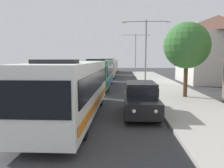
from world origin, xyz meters
The scene contains 10 objects.
bus_lead centered at (-1.30, 13.49, 1.69)m, with size 2.58×11.22×3.21m.
bus_second_in_line centered at (-1.30, 26.79, 1.69)m, with size 2.58×11.77×3.21m.
bus_middle centered at (-1.30, 40.57, 1.69)m, with size 2.58×10.67×3.21m.
bus_fourth_in_line centered at (-1.30, 53.91, 1.69)m, with size 2.58×10.48×3.21m.
white_suv centered at (2.40, 14.17, 1.03)m, with size 1.86×4.91×1.90m.
box_truck_oncoming centered at (-4.60, 61.01, 1.70)m, with size 2.35×7.06×3.15m.
streetlamp_mid centered at (4.10, 29.07, 4.90)m, with size 5.79×0.28×7.70m.
streetlamp_far centered at (4.10, 52.23, 5.36)m, with size 6.31×0.28×8.49m.
roadside_tree centered at (6.44, 19.81, 4.27)m, with size 3.68×3.68×5.98m.
house_distant_gabled centered at (13.89, 32.49, 4.57)m, with size 9.10×9.67×8.97m.
Camera 1 is at (1.39, 1.38, 3.25)m, focal length 36.10 mm.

